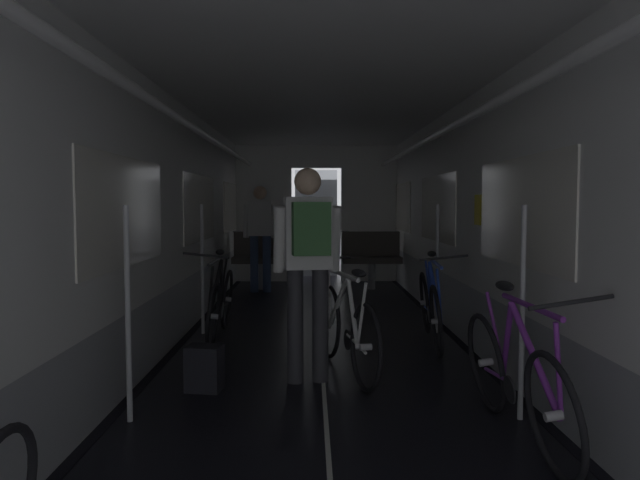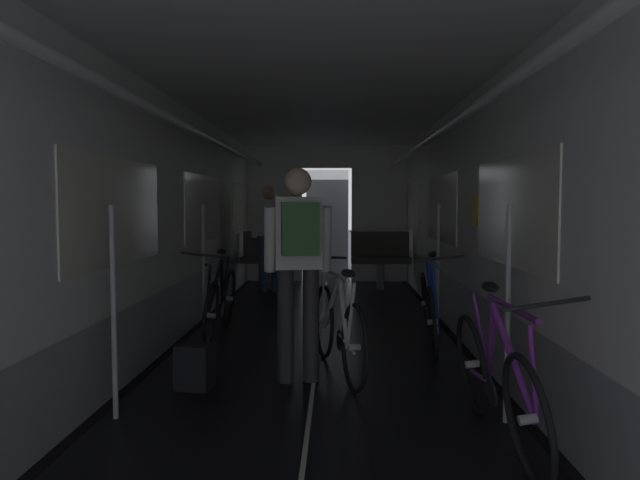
% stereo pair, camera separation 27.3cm
% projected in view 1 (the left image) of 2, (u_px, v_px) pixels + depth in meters
% --- Properties ---
extents(train_car_shell, '(3.14, 12.34, 2.57)m').
position_uv_depth(train_car_shell, '(322.00, 171.00, 5.24)').
color(train_car_shell, black).
rests_on(train_car_shell, ground).
extents(bench_seat_far_left, '(0.98, 0.51, 0.95)m').
position_uv_depth(bench_seat_far_left, '(262.00, 255.00, 9.77)').
color(bench_seat_far_left, gray).
rests_on(bench_seat_far_left, ground).
extents(bench_seat_far_right, '(0.98, 0.51, 0.95)m').
position_uv_depth(bench_seat_far_right, '(371.00, 254.00, 9.79)').
color(bench_seat_far_right, gray).
rests_on(bench_seat_far_right, ground).
extents(bicycle_black, '(0.44, 1.69, 0.95)m').
position_uv_depth(bicycle_black, '(220.00, 302.00, 6.16)').
color(bicycle_black, black).
rests_on(bicycle_black, ground).
extents(bicycle_blue, '(0.44, 1.69, 0.95)m').
position_uv_depth(bicycle_blue, '(431.00, 306.00, 5.93)').
color(bicycle_blue, black).
rests_on(bicycle_blue, ground).
extents(bicycle_purple, '(0.44, 1.69, 0.96)m').
position_uv_depth(bicycle_purple, '(515.00, 377.00, 3.52)').
color(bicycle_purple, black).
rests_on(bicycle_purple, ground).
extents(person_cyclist_aisle, '(0.55, 0.43, 1.69)m').
position_uv_depth(person_cyclist_aisle, '(308.00, 254.00, 4.60)').
color(person_cyclist_aisle, '#2D2D33').
rests_on(person_cyclist_aisle, ground).
extents(bicycle_white_in_aisle, '(0.59, 1.65, 0.94)m').
position_uv_depth(bicycle_white_in_aisle, '(345.00, 327.00, 4.91)').
color(bicycle_white_in_aisle, black).
rests_on(bicycle_white_in_aisle, ground).
extents(person_standing_near_bench, '(0.53, 0.23, 1.69)m').
position_uv_depth(person_standing_near_bench, '(260.00, 231.00, 9.37)').
color(person_standing_near_bench, '#384C75').
rests_on(person_standing_near_bench, ground).
extents(backpack_on_floor, '(0.29, 0.24, 0.34)m').
position_uv_depth(backpack_on_floor, '(205.00, 368.00, 4.46)').
color(backpack_on_floor, black).
rests_on(backpack_on_floor, ground).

